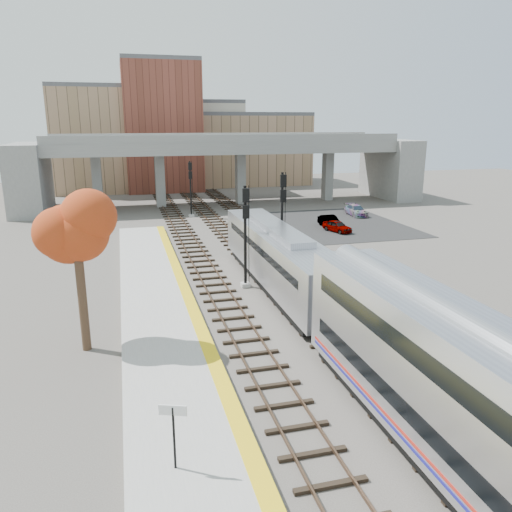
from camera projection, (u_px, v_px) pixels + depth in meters
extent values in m
plane|color=#47423D|center=(308.00, 340.00, 26.29)|extent=(160.00, 160.00, 0.00)
cube|color=#9E9E99|center=(169.00, 353.00, 24.43)|extent=(4.50, 60.00, 0.35)
cube|color=yellow|center=(208.00, 345.00, 24.86)|extent=(0.70, 60.00, 0.01)
cube|color=black|center=(208.00, 275.00, 37.12)|extent=(2.50, 95.00, 0.14)
cube|color=brown|center=(198.00, 274.00, 36.91)|extent=(0.07, 95.00, 0.14)
cube|color=brown|center=(217.00, 273.00, 37.27)|extent=(0.07, 95.00, 0.14)
cube|color=black|center=(262.00, 271.00, 38.17)|extent=(2.50, 95.00, 0.14)
cube|color=brown|center=(253.00, 270.00, 37.96)|extent=(0.07, 95.00, 0.14)
cube|color=brown|center=(271.00, 269.00, 38.32)|extent=(0.07, 95.00, 0.14)
cube|color=black|center=(311.00, 267.00, 39.17)|extent=(2.50, 95.00, 0.14)
cube|color=brown|center=(303.00, 266.00, 38.96)|extent=(0.07, 95.00, 0.14)
cube|color=brown|center=(320.00, 265.00, 39.32)|extent=(0.07, 95.00, 0.14)
cube|color=slate|center=(226.00, 147.00, 67.45)|extent=(46.00, 10.00, 1.50)
cube|color=slate|center=(233.00, 139.00, 62.65)|extent=(46.00, 0.20, 1.00)
cube|color=slate|center=(219.00, 136.00, 71.59)|extent=(46.00, 0.20, 1.00)
cube|color=slate|center=(97.00, 182.00, 64.31)|extent=(1.20, 1.60, 7.00)
cube|color=slate|center=(160.00, 180.00, 66.31)|extent=(1.20, 1.60, 7.00)
cube|color=slate|center=(240.00, 178.00, 69.06)|extent=(1.20, 1.60, 7.00)
cube|color=slate|center=(328.00, 175.00, 72.31)|extent=(1.20, 1.60, 7.00)
cube|color=slate|center=(30.00, 178.00, 62.11)|extent=(4.00, 12.00, 8.50)
cube|color=slate|center=(390.00, 169.00, 74.62)|extent=(4.00, 12.00, 8.50)
cube|color=#A17C5D|center=(112.00, 141.00, 82.27)|extent=(18.00, 14.00, 16.00)
cube|color=#4C4C4F|center=(108.00, 88.00, 80.09)|extent=(18.00, 14.00, 0.60)
cube|color=beige|center=(193.00, 144.00, 90.69)|extent=(16.00, 16.00, 14.00)
cube|color=#4C4C4F|center=(191.00, 103.00, 88.78)|extent=(16.00, 16.00, 0.60)
cube|color=brown|center=(162.00, 128.00, 80.95)|extent=(12.00, 10.00, 20.00)
cube|color=#4C4C4F|center=(159.00, 61.00, 78.25)|extent=(12.00, 10.00, 0.60)
cube|color=#A17C5D|center=(249.00, 150.00, 91.59)|extent=(20.00, 14.00, 12.00)
cube|color=#4C4C4F|center=(248.00, 114.00, 89.94)|extent=(20.00, 14.00, 0.60)
cube|color=black|center=(336.00, 224.00, 55.88)|extent=(14.00, 18.00, 0.04)
cube|color=#A8AAB2|center=(279.00, 256.00, 33.75)|extent=(3.00, 19.00, 3.20)
cube|color=black|center=(245.00, 221.00, 42.47)|extent=(2.20, 0.06, 1.10)
cube|color=black|center=(279.00, 247.00, 33.60)|extent=(3.02, 16.15, 0.50)
cube|color=black|center=(278.00, 282.00, 34.24)|extent=(2.70, 17.10, 0.50)
cube|color=#A8AAB2|center=(279.00, 230.00, 33.28)|extent=(1.60, 9.50, 0.40)
cube|color=#9E9E99|center=(246.00, 285.00, 34.66)|extent=(0.60, 0.60, 0.30)
cylinder|color=black|center=(245.00, 238.00, 33.78)|extent=(0.20, 0.20, 7.04)
cube|color=black|center=(246.00, 195.00, 32.78)|extent=(0.45, 0.18, 0.91)
cube|color=black|center=(246.00, 212.00, 33.07)|extent=(0.45, 0.18, 0.91)
cube|color=#9E9E99|center=(281.00, 263.00, 40.01)|extent=(0.60, 0.60, 0.30)
cylinder|color=black|center=(282.00, 220.00, 39.08)|extent=(0.21, 0.21, 7.37)
cube|color=black|center=(283.00, 181.00, 38.04)|extent=(0.47, 0.18, 0.95)
cube|color=black|center=(283.00, 196.00, 38.35)|extent=(0.47, 0.18, 0.95)
cube|color=#9E9E99|center=(191.00, 216.00, 59.98)|extent=(0.60, 0.60, 0.30)
cylinder|color=black|center=(191.00, 189.00, 59.15)|extent=(0.19, 0.19, 6.62)
cube|color=black|center=(190.00, 166.00, 58.20)|extent=(0.43, 0.18, 0.85)
cube|color=black|center=(190.00, 175.00, 58.47)|extent=(0.43, 0.18, 0.85)
cylinder|color=black|center=(174.00, 438.00, 15.81)|extent=(0.08, 0.08, 2.20)
cube|color=white|center=(173.00, 410.00, 15.55)|extent=(0.86, 0.36, 0.35)
cylinder|color=#382619|center=(82.00, 297.00, 24.51)|extent=(0.44, 0.44, 5.64)
ellipsoid|color=red|center=(76.00, 233.00, 23.66)|extent=(3.60, 3.60, 4.03)
imported|color=#99999E|center=(337.00, 226.00, 51.59)|extent=(2.43, 3.74, 1.18)
imported|color=#99999E|center=(330.00, 221.00, 53.81)|extent=(1.46, 3.86, 1.26)
imported|color=#99999E|center=(356.00, 210.00, 60.53)|extent=(1.95, 4.40, 1.25)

